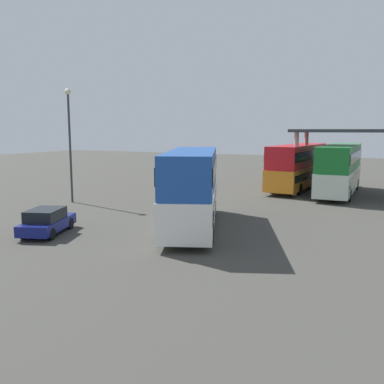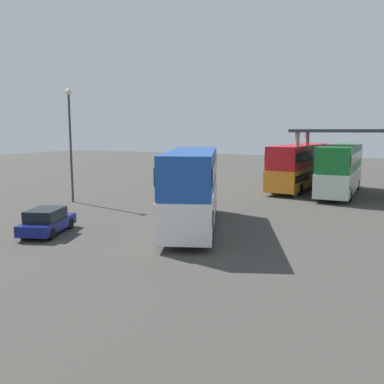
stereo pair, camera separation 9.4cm
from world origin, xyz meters
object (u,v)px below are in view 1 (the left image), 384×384
Objects in this scene: parked_hatchback at (47,221)px; double_decker_mid_row at (340,167)px; lamppost_tall at (70,132)px; double_decker_near_canopy at (298,165)px; double_decker_main at (192,186)px.

parked_hatchback is 24.27m from double_decker_mid_row.
lamppost_tall is at bearing 126.10° from double_decker_mid_row.
double_decker_mid_row is 21.94m from lamppost_tall.
double_decker_near_canopy reaches higher than parked_hatchback.
lamppost_tall is (-5.66, 8.09, 4.53)m from parked_hatchback.
double_decker_mid_row is at bearing -41.00° from double_decker_main.
lamppost_tall reaches higher than parked_hatchback.
double_decker_near_canopy is 1.39× the size of lamppost_tall.
double_decker_main is 18.15m from double_decker_near_canopy.
double_decker_main reaches higher than double_decker_mid_row.
lamppost_tall reaches higher than double_decker_main.
parked_hatchback is at bearing 163.79° from double_decker_near_canopy.
double_decker_main is 2.58× the size of parked_hatchback.
double_decker_mid_row is (11.67, 21.23, 1.59)m from parked_hatchback.
double_decker_near_canopy is (7.85, 22.75, 1.55)m from parked_hatchback.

